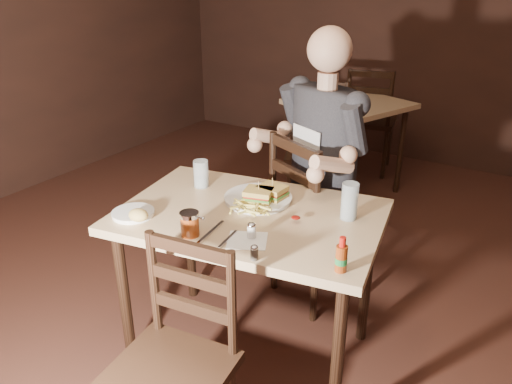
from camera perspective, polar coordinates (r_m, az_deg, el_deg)
The scene contains 24 objects.
room_shell at distance 1.59m, azimuth 1.05°, elevation 11.52°, with size 7.00×7.00×7.00m.
main_table at distance 2.23m, azimuth -0.69°, elevation -4.37°, with size 1.25×0.94×0.77m.
bg_table at distance 4.17m, azimuth 10.48°, elevation 8.97°, with size 1.03×1.03×0.77m.
chair_far at distance 2.78m, azimuth 7.45°, elevation -3.06°, with size 0.45×0.49×0.97m, color black, non-canonical shape.
chair_near at distance 1.90m, azimuth -10.10°, elevation -19.83°, with size 0.41×0.45×0.89m, color black, non-canonical shape.
bg_chair_far at distance 4.72m, azimuth 12.88°, elevation 8.05°, with size 0.45×0.49×0.96m, color black, non-canonical shape.
bg_chair_near at distance 3.74m, azimuth 7.03°, elevation 4.42°, with size 0.46×0.50×0.99m, color black, non-canonical shape.
diner at distance 2.55m, azimuth 7.18°, elevation 7.03°, with size 0.58×0.46×1.00m, color #2E2E33, non-canonical shape.
dinner_plate at distance 2.30m, azimuth 0.23°, elevation -0.80°, with size 0.30×0.30×0.02m, color white.
sandwich_left at distance 2.27m, azimuth 1.88°, elevation 0.49°, with size 0.12×0.10×0.10m, color #DCB650, non-canonical shape.
sandwich_right at distance 2.23m, azimuth 0.30°, elevation 0.11°, with size 0.12×0.10×0.10m, color #DCB650, non-canonical shape.
fries_pile at distance 2.16m, azimuth -0.74°, elevation -1.75°, with size 0.22×0.16×0.04m, color #E3D260, non-canonical shape.
ketchup_dollop at distance 2.10m, azimuth 4.57°, elevation -2.93°, with size 0.04×0.04×0.01m, color maroon.
glass_left at distance 2.44m, azimuth -6.30°, elevation 2.09°, with size 0.07×0.07×0.13m, color silver.
glass_right at distance 2.14m, azimuth 10.64°, elevation -1.04°, with size 0.07×0.07×0.16m, color silver.
hot_sauce at distance 1.78m, azimuth 9.76°, elevation -7.03°, with size 0.04×0.04×0.14m, color maroon, non-canonical shape.
salt_shaker at distance 1.98m, azimuth -0.51°, elevation -4.46°, with size 0.03×0.03×0.06m, color white, non-canonical shape.
pepper_shaker at distance 1.84m, azimuth -0.20°, elevation -6.97°, with size 0.03×0.03×0.05m, color #38332D, non-canonical shape.
syrup_dispenser at distance 2.00m, azimuth -7.59°, elevation -3.63°, with size 0.08×0.08×0.10m, color maroon, non-canonical shape.
napkin at distance 1.97m, azimuth -1.01°, elevation -5.55°, with size 0.15×0.14×0.00m, color white.
knife at distance 2.02m, azimuth -5.31°, elevation -4.66°, with size 0.01×0.22×0.01m, color silver.
fork at distance 1.98m, azimuth -3.26°, elevation -5.38°, with size 0.01×0.15×0.00m, color silver.
side_plate at distance 2.23m, azimuth -13.86°, elevation -2.46°, with size 0.18×0.18×0.01m, color white.
bread_roll at distance 2.14m, azimuth -13.30°, elevation -2.58°, with size 0.09×0.07×0.05m, color tan.
Camera 1 is at (0.80, -1.33, 1.75)m, focal length 35.00 mm.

